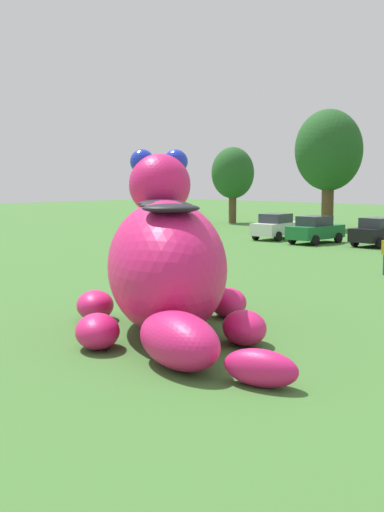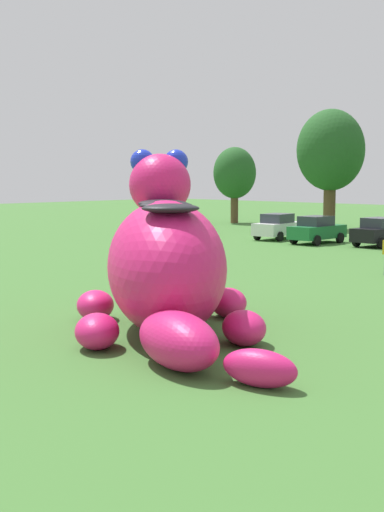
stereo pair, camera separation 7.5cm
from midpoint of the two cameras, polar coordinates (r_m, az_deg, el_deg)
ground_plane at (r=20.41m, az=-3.41°, el=-5.20°), size 160.00×160.00×0.00m
giant_inflatable_creature at (r=18.46m, az=-2.20°, el=-0.70°), size 9.29×7.02×5.00m
car_white at (r=46.26m, az=6.96°, el=2.44°), size 2.26×4.25×1.72m
car_green at (r=43.78m, az=10.12°, el=2.16°), size 2.01×4.14×1.72m
car_black at (r=42.90m, az=15.17°, el=1.94°), size 2.17×4.21×1.72m
tree_far_left at (r=62.24m, az=3.36°, el=6.84°), size 3.83×3.83×6.80m
tree_left at (r=55.68m, az=11.20°, el=8.52°), size 5.31×5.31×9.42m
spectator_near_inflatable at (r=34.87m, az=-4.71°, el=1.11°), size 0.38×0.26×1.71m
spectator_wandering at (r=32.38m, az=0.03°, el=0.71°), size 0.38×0.26×1.71m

